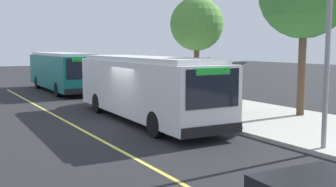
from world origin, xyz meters
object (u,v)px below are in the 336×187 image
at_px(transit_bus_second, 61,70).
at_px(route_sign_post, 208,79).
at_px(transit_bus_main, 145,86).
at_px(waiting_bench, 224,99).

bearing_deg(transit_bus_second, route_sign_post, 7.81).
bearing_deg(route_sign_post, transit_bus_main, -123.34).
distance_m(transit_bus_main, route_sign_post, 2.89).
height_order(transit_bus_main, transit_bus_second, same).
bearing_deg(route_sign_post, transit_bus_second, -172.19).
bearing_deg(transit_bus_main, route_sign_post, 56.66).
xyz_separation_m(waiting_bench, route_sign_post, (2.09, -2.59, 1.32)).
distance_m(transit_bus_second, waiting_bench, 14.64).
xyz_separation_m(transit_bus_main, waiting_bench, (-0.51, 4.99, -0.98)).
relative_size(transit_bus_second, waiting_bench, 6.72).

